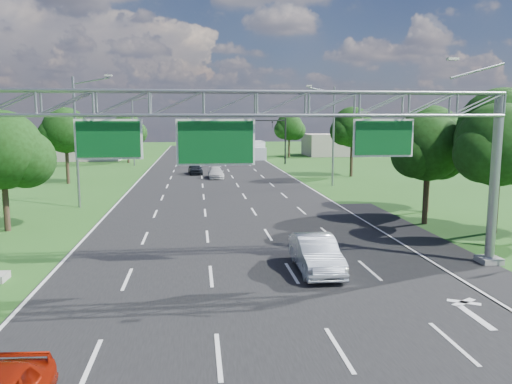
{
  "coord_description": "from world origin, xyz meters",
  "views": [
    {
      "loc": [
        -2.32,
        -9.67,
        6.86
      ],
      "look_at": [
        0.38,
        13.13,
        3.48
      ],
      "focal_mm": 35.0,
      "sensor_mm": 36.0,
      "label": 1
    }
  ],
  "objects": [
    {
      "name": "ground",
      "position": [
        0.0,
        30.0,
        0.0
      ],
      "size": [
        220.0,
        220.0,
        0.0
      ],
      "primitive_type": "plane",
      "color": "#235118",
      "rests_on": "ground"
    },
    {
      "name": "road",
      "position": [
        0.0,
        30.0,
        0.0
      ],
      "size": [
        18.0,
        180.0,
        0.02
      ],
      "primitive_type": "cube",
      "color": "black",
      "rests_on": "ground"
    },
    {
      "name": "road_flare",
      "position": [
        10.2,
        14.0,
        0.0
      ],
      "size": [
        3.0,
        30.0,
        0.02
      ],
      "primitive_type": "cube",
      "color": "black",
      "rests_on": "ground"
    },
    {
      "name": "sign_gantry",
      "position": [
        0.33,
        12.0,
        6.89
      ],
      "size": [
        23.5,
        1.0,
        9.56
      ],
      "color": "gray",
      "rests_on": "ground"
    },
    {
      "name": "traffic_signal",
      "position": [
        7.48,
        65.0,
        5.17
      ],
      "size": [
        12.21,
        0.24,
        7.0
      ],
      "color": "black",
      "rests_on": "ground"
    },
    {
      "name": "streetlight_l_near",
      "position": [
        -11.3,
        30.0,
        5.58
      ],
      "size": [
        2.97,
        0.22,
        10.16
      ],
      "color": "gray",
      "rests_on": "ground"
    },
    {
      "name": "streetlight_l_far",
      "position": [
        -11.3,
        65.0,
        5.58
      ],
      "size": [
        2.97,
        0.22,
        10.16
      ],
      "color": "gray",
      "rests_on": "ground"
    },
    {
      "name": "streetlight_r_mid",
      "position": [
        11.3,
        40.0,
        5.58
      ],
      "size": [
        2.97,
        0.22,
        10.16
      ],
      "color": "gray",
      "rests_on": "ground"
    },
    {
      "name": "tree_cluster_right",
      "position": [
        14.8,
        19.19,
        5.31
      ],
      "size": [
        9.91,
        14.6,
        8.68
      ],
      "color": "#2D2116",
      "rests_on": "ground"
    },
    {
      "name": "tree_verge_la",
      "position": [
        -13.92,
        22.04,
        4.76
      ],
      "size": [
        5.76,
        4.8,
        7.4
      ],
      "color": "#2D2116",
      "rests_on": "ground"
    },
    {
      "name": "tree_verge_lb",
      "position": [
        -15.92,
        45.04,
        5.41
      ],
      "size": [
        5.76,
        4.8,
        8.06
      ],
      "color": "#2D2116",
      "rests_on": "ground"
    },
    {
      "name": "tree_verge_lc",
      "position": [
        -12.92,
        70.04,
        4.98
      ],
      "size": [
        5.76,
        4.8,
        7.62
      ],
      "color": "#2D2116",
      "rests_on": "ground"
    },
    {
      "name": "tree_verge_rd",
      "position": [
        16.08,
        48.04,
        5.63
      ],
      "size": [
        5.76,
        4.8,
        8.28
      ],
      "color": "#2D2116",
      "rests_on": "ground"
    },
    {
      "name": "tree_verge_re",
      "position": [
        14.08,
        78.04,
        5.2
      ],
      "size": [
        5.76,
        4.8,
        7.84
      ],
      "color": "#2D2116",
      "rests_on": "ground"
    },
    {
      "name": "building_left",
      "position": [
        -22.0,
        78.0,
        2.5
      ],
      "size": [
        14.0,
        10.0,
        5.0
      ],
      "primitive_type": "cube",
      "color": "#A99B8E",
      "rests_on": "ground"
    },
    {
      "name": "building_right",
      "position": [
        24.0,
        82.0,
        2.0
      ],
      "size": [
        12.0,
        9.0,
        4.0
      ],
      "primitive_type": "cube",
      "color": "#A99B8E",
      "rests_on": "ground"
    },
    {
      "name": "silver_sedan",
      "position": [
        2.95,
        11.76,
        0.8
      ],
      "size": [
        1.74,
        4.89,
        1.61
      ],
      "primitive_type": "imported",
      "rotation": [
        0.0,
        0.0,
        -0.01
      ],
      "color": "silver",
      "rests_on": "ground"
    },
    {
      "name": "car_queue_a",
      "position": [
        -0.17,
        48.12,
        0.62
      ],
      "size": [
        1.79,
        4.31,
        1.25
      ],
      "primitive_type": "imported",
      "rotation": [
        0.0,
        0.0,
        0.01
      ],
      "color": "silver",
      "rests_on": "ground"
    },
    {
      "name": "car_queue_b",
      "position": [
        -1.0,
        69.23,
        0.67
      ],
      "size": [
        2.24,
        4.81,
        1.33
      ],
      "primitive_type": "imported",
      "rotation": [
        0.0,
        0.0,
        0.01
      ],
      "color": "black",
      "rests_on": "ground"
    },
    {
      "name": "car_queue_c",
      "position": [
        -2.56,
        52.62,
        0.69
      ],
      "size": [
        1.95,
        4.17,
        1.38
      ],
      "primitive_type": "imported",
      "rotation": [
        0.0,
        0.0,
        0.08
      ],
      "color": "black",
      "rests_on": "ground"
    },
    {
      "name": "box_truck",
      "position": [
        8.0,
        76.12,
        1.44
      ],
      "size": [
        2.43,
        7.95,
        3.0
      ],
      "rotation": [
        0.0,
        0.0,
        0.01
      ],
      "color": "white",
      "rests_on": "ground"
    }
  ]
}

